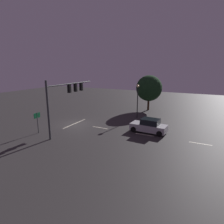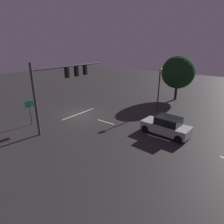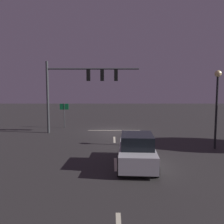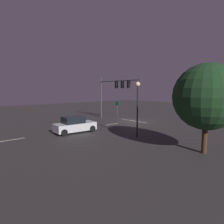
{
  "view_description": "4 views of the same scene",
  "coord_description": "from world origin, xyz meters",
  "px_view_note": "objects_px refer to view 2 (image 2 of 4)",
  "views": [
    {
      "loc": [
        20.73,
        16.01,
        7.82
      ],
      "look_at": [
        -1.02,
        5.24,
        2.02
      ],
      "focal_mm": 30.74,
      "sensor_mm": 36.0,
      "label": 1
    },
    {
      "loc": [
        14.55,
        15.97,
        7.86
      ],
      "look_at": [
        0.9,
        5.54,
        1.71
      ],
      "focal_mm": 30.83,
      "sensor_mm": 36.0,
      "label": 2
    },
    {
      "loc": [
        0.2,
        22.13,
        4.04
      ],
      "look_at": [
        0.19,
        5.26,
        2.33
      ],
      "focal_mm": 37.47,
      "sensor_mm": 36.0,
      "label": 3
    },
    {
      "loc": [
        -18.68,
        20.39,
        4.49
      ],
      "look_at": [
        0.15,
        3.86,
        1.58
      ],
      "focal_mm": 30.96,
      "sensor_mm": 36.0,
      "label": 4
    }
  ],
  "objects_px": {
    "traffic_signal_assembly": "(62,80)",
    "car_approaching": "(166,126)",
    "tree_left_near": "(178,72)",
    "route_sign": "(30,107)",
    "street_lamp_left_kerb": "(159,81)"
  },
  "relations": [
    {
      "from": "traffic_signal_assembly",
      "to": "car_approaching",
      "type": "xyz_separation_m",
      "value": [
        -4.03,
        9.09,
        -3.81
      ]
    },
    {
      "from": "car_approaching",
      "to": "tree_left_near",
      "type": "height_order",
      "value": "tree_left_near"
    },
    {
      "from": "traffic_signal_assembly",
      "to": "car_approaching",
      "type": "relative_size",
      "value": 1.86
    },
    {
      "from": "tree_left_near",
      "to": "route_sign",
      "type": "bearing_deg",
      "value": -24.78
    },
    {
      "from": "car_approaching",
      "to": "street_lamp_left_kerb",
      "type": "bearing_deg",
      "value": -148.46
    },
    {
      "from": "traffic_signal_assembly",
      "to": "route_sign",
      "type": "xyz_separation_m",
      "value": [
        2.14,
        -2.73,
        -2.78
      ]
    },
    {
      "from": "street_lamp_left_kerb",
      "to": "route_sign",
      "type": "bearing_deg",
      "value": -35.34
    },
    {
      "from": "traffic_signal_assembly",
      "to": "car_approaching",
      "type": "bearing_deg",
      "value": 113.92
    },
    {
      "from": "car_approaching",
      "to": "route_sign",
      "type": "xyz_separation_m",
      "value": [
        6.17,
        -11.82,
        1.03
      ]
    },
    {
      "from": "car_approaching",
      "to": "street_lamp_left_kerb",
      "type": "height_order",
      "value": "street_lamp_left_kerb"
    },
    {
      "from": "street_lamp_left_kerb",
      "to": "tree_left_near",
      "type": "distance_m",
      "value": 6.28
    },
    {
      "from": "car_approaching",
      "to": "tree_left_near",
      "type": "bearing_deg",
      "value": -163.69
    },
    {
      "from": "street_lamp_left_kerb",
      "to": "tree_left_near",
      "type": "relative_size",
      "value": 0.82
    },
    {
      "from": "car_approaching",
      "to": "route_sign",
      "type": "height_order",
      "value": "route_sign"
    },
    {
      "from": "traffic_signal_assembly",
      "to": "street_lamp_left_kerb",
      "type": "distance_m",
      "value": 11.23
    }
  ]
}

